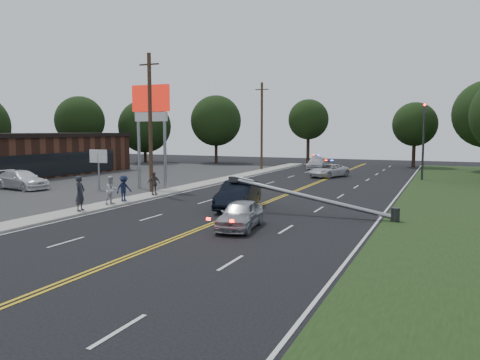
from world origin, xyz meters
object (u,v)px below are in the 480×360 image
at_px(pylon_sign, 151,111).
at_px(emergency_b, 316,163).
at_px(utility_pole_mid, 150,123).
at_px(parked_car, 22,180).
at_px(small_sign, 98,160).
at_px(utility_pole_far, 262,126).
at_px(traffic_signal, 424,134).
at_px(bystander_d, 154,183).
at_px(fallen_streetlight, 319,199).
at_px(waiting_sedan, 240,215).
at_px(bystander_c, 124,188).
at_px(emergency_a, 329,171).
at_px(crashed_sedan, 238,195).
at_px(bystander_b, 111,190).
at_px(bystander_a, 80,193).

relative_size(pylon_sign, emergency_b, 1.73).
relative_size(utility_pole_mid, parked_car, 1.99).
xyz_separation_m(small_sign, utility_pole_far, (4.80, 22.00, 2.75)).
bearing_deg(traffic_signal, bystander_d, -130.27).
relative_size(fallen_streetlight, waiting_sedan, 2.41).
height_order(utility_pole_far, bystander_c, utility_pole_far).
relative_size(utility_pole_mid, waiting_sedan, 2.57).
bearing_deg(emergency_a, emergency_b, 134.74).
distance_m(crashed_sedan, bystander_b, 7.72).
xyz_separation_m(parked_car, emergency_a, (19.61, 19.21, -0.09)).
distance_m(utility_pole_far, crashed_sedan, 27.37).
height_order(waiting_sedan, bystander_d, bystander_d).
bearing_deg(bystander_a, parked_car, 48.50).
bearing_deg(bystander_a, crashed_sedan, -70.50).
bearing_deg(pylon_sign, fallen_streetlight, -22.22).
xyz_separation_m(utility_pole_far, bystander_d, (1.12, -23.34, -4.16)).
bearing_deg(crashed_sedan, traffic_signal, 57.90).
height_order(bystander_a, bystander_d, bystander_a).
distance_m(pylon_sign, bystander_b, 9.61).
height_order(utility_pole_far, emergency_a, utility_pole_far).
bearing_deg(utility_pole_mid, bystander_d, -50.08).
bearing_deg(small_sign, bystander_d, -12.75).
height_order(fallen_streetlight, waiting_sedan, fallen_streetlight).
relative_size(emergency_a, bystander_b, 2.70).
xyz_separation_m(emergency_a, bystander_c, (-7.89, -21.72, 0.29)).
xyz_separation_m(traffic_signal, bystander_d, (-16.38, -19.34, -3.29)).
bearing_deg(bystander_c, bystander_d, 17.66).
height_order(bystander_b, bystander_d, bystander_b).
height_order(crashed_sedan, bystander_d, bystander_d).
xyz_separation_m(crashed_sedan, bystander_a, (-7.44, -4.76, 0.29)).
distance_m(pylon_sign, fallen_streetlight, 16.66).
relative_size(waiting_sedan, emergency_a, 0.84).
relative_size(fallen_streetlight, utility_pole_far, 0.94).
height_order(utility_pole_mid, bystander_b, utility_pole_mid).
relative_size(parked_car, bystander_d, 3.14).
height_order(parked_car, bystander_d, bystander_d).
bearing_deg(parked_car, crashed_sedan, -87.45).
bearing_deg(bystander_d, traffic_signal, -8.64).
height_order(bystander_a, bystander_b, bystander_a).
bearing_deg(crashed_sedan, parked_car, 165.65).
bearing_deg(fallen_streetlight, bystander_b, -171.56).
bearing_deg(waiting_sedan, bystander_b, 155.63).
relative_size(small_sign, waiting_sedan, 0.80).
bearing_deg(traffic_signal, bystander_a, -121.85).
height_order(waiting_sedan, bystander_c, bystander_c).
xyz_separation_m(emergency_b, bystander_c, (-4.13, -31.09, 0.26)).
xyz_separation_m(traffic_signal, waiting_sedan, (-6.61, -26.67, -3.54)).
relative_size(traffic_signal, fallen_streetlight, 0.75).
distance_m(pylon_sign, emergency_b, 25.93).
relative_size(crashed_sedan, bystander_d, 3.06).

